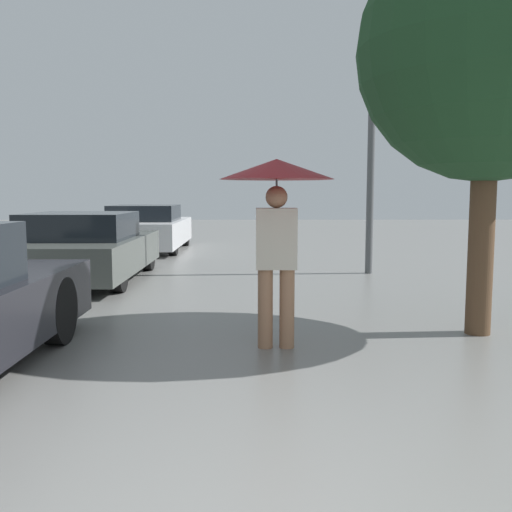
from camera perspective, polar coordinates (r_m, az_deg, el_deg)
The scene contains 5 objects.
pedestrian at distance 5.31m, azimuth 2.07°, elevation 6.05°, with size 1.07×1.07×1.78m.
parked_car_middle at distance 9.99m, azimuth -16.81°, elevation 0.74°, with size 1.86×3.93×1.14m.
parked_car_farthest at distance 14.88m, azimuth -10.88°, elevation 2.68°, with size 1.86×4.08×1.16m.
tree at distance 6.45m, azimuth 22.32°, elevation 18.48°, with size 2.63×2.63×4.20m.
street_lamp at distance 10.66m, azimuth 11.51°, elevation 13.55°, with size 0.29×0.29×4.75m.
Camera 1 is at (-0.57, -1.52, 1.47)m, focal length 40.00 mm.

